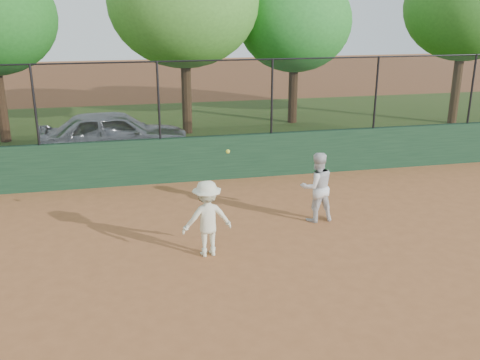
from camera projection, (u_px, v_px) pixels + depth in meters
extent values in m
plane|color=#9D5C32|center=(221.00, 293.00, 8.84)|extent=(80.00, 80.00, 0.00)
cube|color=#1B3C24|center=(180.00, 160.00, 14.22)|extent=(26.00, 0.20, 1.20)
cube|color=#2E4B17|center=(163.00, 132.00, 19.98)|extent=(36.00, 12.00, 0.01)
imported|color=#A0A4A9|center=(115.00, 135.00, 16.25)|extent=(4.58, 2.08, 1.52)
imported|color=silver|center=(317.00, 187.00, 11.58)|extent=(0.79, 0.64, 1.55)
imported|color=beige|center=(207.00, 219.00, 9.97)|extent=(1.00, 0.64, 1.47)
sphere|color=#BDCF2E|center=(228.00, 151.00, 9.47)|extent=(0.07, 0.07, 0.07)
cube|color=black|center=(178.00, 100.00, 13.72)|extent=(26.00, 0.02, 2.00)
cylinder|color=black|center=(177.00, 61.00, 13.42)|extent=(26.00, 0.04, 0.04)
cylinder|color=black|center=(35.00, 105.00, 13.02)|extent=(0.06, 0.06, 2.00)
cylinder|color=black|center=(159.00, 101.00, 13.62)|extent=(0.06, 0.06, 2.00)
cylinder|color=black|center=(272.00, 97.00, 14.23)|extent=(0.06, 0.06, 2.00)
cylinder|color=black|center=(376.00, 93.00, 14.84)|extent=(0.06, 0.06, 2.00)
cylinder|color=black|center=(472.00, 89.00, 15.44)|extent=(0.06, 0.06, 2.00)
cylinder|color=#442A17|center=(1.00, 106.00, 18.21)|extent=(0.36, 0.36, 2.46)
cylinder|color=#412B17|center=(187.00, 98.00, 19.44)|extent=(0.36, 0.36, 2.61)
ellipsoid|color=#3F7A26|center=(184.00, 2.00, 18.40)|extent=(5.23, 4.76, 4.52)
cylinder|color=#382412|center=(293.00, 95.00, 21.23)|extent=(0.36, 0.36, 2.21)
ellipsoid|color=#236E24|center=(295.00, 22.00, 20.35)|extent=(4.38, 3.98, 3.78)
cylinder|color=#473019|center=(456.00, 90.00, 21.03)|extent=(0.36, 0.36, 2.66)
ellipsoid|color=#2A621C|center=(466.00, 6.00, 20.05)|extent=(4.69, 4.26, 4.05)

